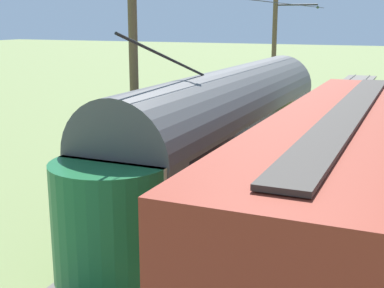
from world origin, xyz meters
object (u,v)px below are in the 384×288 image
object	(u,v)px
vintage_streetcar	(228,130)
spare_tie_stack	(198,154)
boxcar_adjacent	(344,192)
catenary_pole_foreground	(275,57)
catenary_pole_mid_near	(136,91)

from	to	relation	value
vintage_streetcar	spare_tie_stack	distance (m)	5.04
vintage_streetcar	boxcar_adjacent	world-z (taller)	vintage_streetcar
catenary_pole_foreground	catenary_pole_mid_near	world-z (taller)	same
boxcar_adjacent	catenary_pole_mid_near	size ratio (longest dim) A/B	1.85
vintage_streetcar	spare_tie_stack	xyz separation A→B (m)	(2.66, -3.79, -1.99)
vintage_streetcar	spare_tie_stack	bearing A→B (deg)	-54.90
boxcar_adjacent	spare_tie_stack	world-z (taller)	boxcar_adjacent
vintage_streetcar	catenary_pole_mid_near	world-z (taller)	catenary_pole_mid_near
boxcar_adjacent	spare_tie_stack	distance (m)	11.31
catenary_pole_foreground	catenary_pole_mid_near	bearing A→B (deg)	90.00
spare_tie_stack	catenary_pole_foreground	bearing A→B (deg)	-91.51
boxcar_adjacent	catenary_pole_mid_near	xyz separation A→B (m)	(6.81, -2.89, 1.53)
vintage_streetcar	catenary_pole_foreground	xyz separation A→B (m)	(2.37, -14.78, 1.44)
catenary_pole_foreground	spare_tie_stack	bearing A→B (deg)	88.49
catenary_pole_mid_near	boxcar_adjacent	bearing A→B (deg)	157.05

